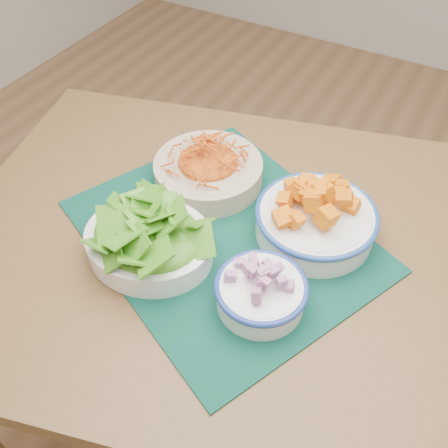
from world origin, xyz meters
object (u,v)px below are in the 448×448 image
squash_bowl (317,212)px  carrot_bowl (208,167)px  onion_bowl (261,290)px  table (267,277)px  lettuce_bowl (148,236)px  placemat (224,235)px

squash_bowl → carrot_bowl: bearing=173.4°
carrot_bowl → onion_bowl: (0.24, -0.23, -0.00)m
table → onion_bowl: size_ratio=8.90×
onion_bowl → lettuce_bowl: bearing=-179.9°
onion_bowl → placemat: bearing=140.6°
carrot_bowl → lettuce_bowl: (0.01, -0.23, 0.01)m
placemat → lettuce_bowl: (-0.10, -0.11, 0.05)m
carrot_bowl → onion_bowl: 0.33m
lettuce_bowl → table: bearing=25.7°
table → lettuce_bowl: size_ratio=5.37×
table → lettuce_bowl: (-0.19, -0.13, 0.14)m
lettuce_bowl → carrot_bowl: bearing=83.5°
table → squash_bowl: (0.06, 0.07, 0.15)m
table → onion_bowl: 0.19m
squash_bowl → onion_bowl: (-0.02, -0.20, -0.02)m
table → placemat: 0.13m
lettuce_bowl → onion_bowl: bearing=-8.6°
placemat → carrot_bowl: carrot_bowl is taller
table → carrot_bowl: 0.26m
placemat → squash_bowl: 0.18m
carrot_bowl → onion_bowl: size_ratio=1.76×
table → carrot_bowl: size_ratio=5.06×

